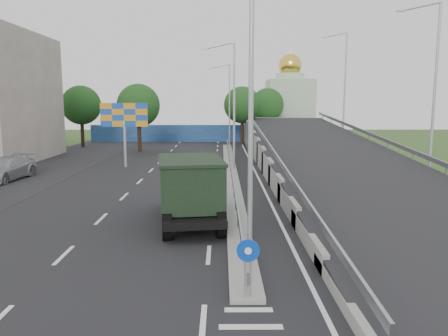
{
  "coord_description": "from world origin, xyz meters",
  "views": [
    {
      "loc": [
        -0.73,
        -9.33,
        5.57
      ],
      "look_at": [
        -0.59,
        12.94,
        2.2
      ],
      "focal_mm": 35.0,
      "sensor_mm": 36.0,
      "label": 1
    }
  ],
  "objects_px": {
    "sign_bollard": "(248,268)",
    "church": "(289,104)",
    "lamp_post_far": "(228,100)",
    "billboard": "(124,119)",
    "lamp_post_mid": "(232,99)",
    "dump_truck": "(189,185)",
    "parked_car_d": "(5,169)",
    "lamp_post_near": "(246,95)"
  },
  "relations": [
    {
      "from": "sign_bollard",
      "to": "church",
      "type": "relative_size",
      "value": 0.12
    },
    {
      "from": "lamp_post_far",
      "to": "church",
      "type": "height_order",
      "value": "church"
    },
    {
      "from": "lamp_post_far",
      "to": "billboard",
      "type": "distance_m",
      "value": 20.24
    },
    {
      "from": "lamp_post_mid",
      "to": "sign_bollard",
      "type": "bearing_deg",
      "value": -90.26
    },
    {
      "from": "sign_bollard",
      "to": "dump_truck",
      "type": "relative_size",
      "value": 0.23
    },
    {
      "from": "dump_truck",
      "to": "church",
      "type": "bearing_deg",
      "value": 68.23
    },
    {
      "from": "parked_car_d",
      "to": "lamp_post_mid",
      "type": "bearing_deg",
      "value": 20.49
    },
    {
      "from": "lamp_post_mid",
      "to": "lamp_post_near",
      "type": "bearing_deg",
      "value": -90.0
    },
    {
      "from": "billboard",
      "to": "lamp_post_far",
      "type": "bearing_deg",
      "value": 63.16
    },
    {
      "from": "sign_bollard",
      "to": "lamp_post_near",
      "type": "distance_m",
      "value": 6.12
    },
    {
      "from": "lamp_post_near",
      "to": "dump_truck",
      "type": "height_order",
      "value": "lamp_post_near"
    },
    {
      "from": "sign_bollard",
      "to": "lamp_post_near",
      "type": "xyz_separation_m",
      "value": [
        0.11,
        3.83,
        4.77
      ]
    },
    {
      "from": "sign_bollard",
      "to": "lamp_post_near",
      "type": "bearing_deg",
      "value": 88.36
    },
    {
      "from": "lamp_post_mid",
      "to": "parked_car_d",
      "type": "relative_size",
      "value": 1.76
    },
    {
      "from": "sign_bollard",
      "to": "church",
      "type": "distance_m",
      "value": 58.84
    },
    {
      "from": "billboard",
      "to": "parked_car_d",
      "type": "relative_size",
      "value": 0.96
    },
    {
      "from": "lamp_post_near",
      "to": "lamp_post_far",
      "type": "bearing_deg",
      "value": 90.0
    },
    {
      "from": "sign_bollard",
      "to": "lamp_post_near",
      "type": "height_order",
      "value": "lamp_post_near"
    },
    {
      "from": "lamp_post_far",
      "to": "lamp_post_near",
      "type": "bearing_deg",
      "value": -90.0
    },
    {
      "from": "sign_bollard",
      "to": "lamp_post_far",
      "type": "distance_m",
      "value": 44.08
    },
    {
      "from": "billboard",
      "to": "parked_car_d",
      "type": "distance_m",
      "value": 10.2
    },
    {
      "from": "lamp_post_mid",
      "to": "billboard",
      "type": "height_order",
      "value": "lamp_post_mid"
    },
    {
      "from": "lamp_post_mid",
      "to": "dump_truck",
      "type": "height_order",
      "value": "lamp_post_mid"
    },
    {
      "from": "parked_car_d",
      "to": "billboard",
      "type": "bearing_deg",
      "value": 46.77
    },
    {
      "from": "dump_truck",
      "to": "billboard",
      "type": "bearing_deg",
      "value": 103.54
    },
    {
      "from": "lamp_post_far",
      "to": "dump_truck",
      "type": "distance_m",
      "value": 35.61
    },
    {
      "from": "sign_bollard",
      "to": "billboard",
      "type": "xyz_separation_m",
      "value": [
        -9.0,
        25.83,
        3.15
      ]
    },
    {
      "from": "lamp_post_near",
      "to": "parked_car_d",
      "type": "xyz_separation_m",
      "value": [
        -16.37,
        15.67,
        -4.98
      ]
    },
    {
      "from": "lamp_post_near",
      "to": "dump_truck",
      "type": "relative_size",
      "value": 1.38
    },
    {
      "from": "lamp_post_mid",
      "to": "dump_truck",
      "type": "xyz_separation_m",
      "value": [
        -2.34,
        -15.3,
        -4.09
      ]
    },
    {
      "from": "parked_car_d",
      "to": "dump_truck",
      "type": "bearing_deg",
      "value": -32.35
    },
    {
      "from": "lamp_post_near",
      "to": "lamp_post_far",
      "type": "distance_m",
      "value": 40.0
    },
    {
      "from": "church",
      "to": "dump_truck",
      "type": "relative_size",
      "value": 1.89
    },
    {
      "from": "dump_truck",
      "to": "parked_car_d",
      "type": "xyz_separation_m",
      "value": [
        -14.03,
        10.97,
        -0.89
      ]
    },
    {
      "from": "lamp_post_near",
      "to": "lamp_post_far",
      "type": "xyz_separation_m",
      "value": [
        0.0,
        40.0,
        0.0
      ]
    },
    {
      "from": "church",
      "to": "parked_car_d",
      "type": "height_order",
      "value": "church"
    },
    {
      "from": "billboard",
      "to": "lamp_post_mid",
      "type": "bearing_deg",
      "value": -12.38
    },
    {
      "from": "church",
      "to": "lamp_post_near",
      "type": "bearing_deg",
      "value": -100.38
    },
    {
      "from": "church",
      "to": "lamp_post_far",
      "type": "bearing_deg",
      "value": -125.24
    },
    {
      "from": "lamp_post_mid",
      "to": "lamp_post_far",
      "type": "xyz_separation_m",
      "value": [
        0.0,
        20.0,
        0.0
      ]
    },
    {
      "from": "church",
      "to": "billboard",
      "type": "bearing_deg",
      "value": -120.7
    },
    {
      "from": "lamp_post_far",
      "to": "billboard",
      "type": "relative_size",
      "value": 1.83
    }
  ]
}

